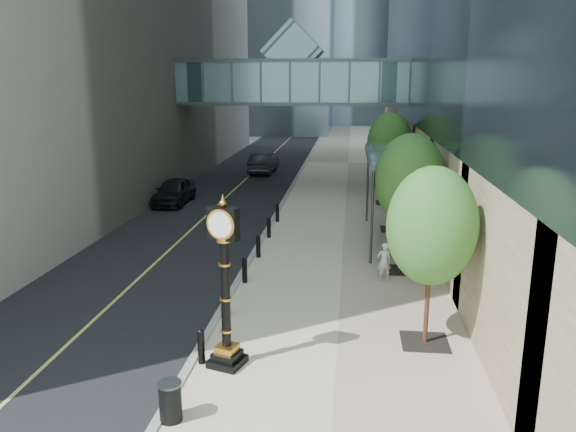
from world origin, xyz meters
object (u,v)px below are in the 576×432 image
object	(u,v)px
street_clock	(225,296)
car_near	(174,191)
car_far	(264,163)
pedestrian	(384,262)
trash_bin	(170,403)

from	to	relation	value
street_clock	car_near	world-z (taller)	street_clock
street_clock	car_near	xyz separation A→B (m)	(-7.85, 19.97, -1.25)
street_clock	car_far	distance (m)	33.03
pedestrian	car_far	world-z (taller)	car_far
pedestrian	car_far	bearing A→B (deg)	-84.46
street_clock	trash_bin	bearing A→B (deg)	-87.50
trash_bin	car_near	world-z (taller)	car_near
pedestrian	street_clock	bearing A→B (deg)	44.08
trash_bin	pedestrian	xyz separation A→B (m)	(5.34, 9.93, 0.32)
street_clock	trash_bin	size ratio (longest dim) A/B	5.17
car_far	car_near	bearing A→B (deg)	75.21
street_clock	pedestrian	world-z (taller)	street_clock
trash_bin	car_far	world-z (taller)	car_far
street_clock	trash_bin	world-z (taller)	street_clock
street_clock	car_near	size ratio (longest dim) A/B	0.99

